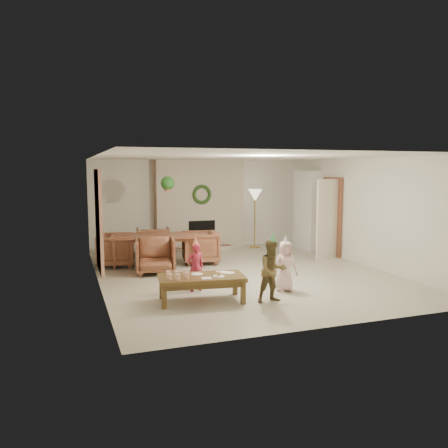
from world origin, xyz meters
name	(u,v)px	position (x,y,z in m)	size (l,w,h in m)	color
floor	(243,274)	(0.00, 0.00, 0.00)	(7.00, 7.00, 0.00)	#B7B29E
ceiling	(244,157)	(0.00, 0.00, 2.50)	(7.00, 7.00, 0.00)	white
wall_back	(198,204)	(0.00, 3.50, 1.25)	(7.00, 7.00, 0.00)	silver
wall_front	(337,240)	(0.00, -3.50, 1.25)	(7.00, 7.00, 0.00)	silver
wall_left	(98,222)	(-3.00, 0.00, 1.25)	(7.00, 7.00, 0.00)	silver
wall_right	(362,212)	(3.00, 0.00, 1.25)	(7.00, 7.00, 0.00)	silver
fireplace_mass	(200,205)	(0.00, 3.30, 1.25)	(2.50, 0.40, 2.50)	maroon
fireplace_hearth	(203,249)	(0.00, 2.95, 0.06)	(1.60, 0.30, 0.12)	brown
fireplace_firebox	(202,234)	(0.00, 3.12, 0.45)	(0.75, 0.12, 0.75)	black
fireplace_wreath	(202,195)	(0.00, 3.07, 1.55)	(0.54, 0.54, 0.10)	#1E3D17
floor_lamp_base	(255,247)	(1.56, 3.00, 0.02)	(0.31, 0.31, 0.03)	gold
floor_lamp_post	(255,220)	(1.56, 3.00, 0.78)	(0.03, 0.03, 1.51)	gold
floor_lamp_shade	(255,195)	(1.56, 3.00, 1.51)	(0.40, 0.40, 0.33)	beige
bookshelf_carcass	(307,210)	(2.84, 2.30, 1.10)	(0.30, 1.00, 2.20)	white
bookshelf_shelf_a	(306,233)	(2.82, 2.30, 0.45)	(0.30, 0.92, 0.03)	white
bookshelf_shelf_b	(306,219)	(2.82, 2.30, 0.85)	(0.30, 0.92, 0.03)	white
bookshelf_shelf_c	(306,205)	(2.82, 2.30, 1.25)	(0.30, 0.92, 0.03)	white
bookshelf_shelf_d	(306,191)	(2.82, 2.30, 1.65)	(0.30, 0.92, 0.03)	white
books_row_lower	(308,229)	(2.80, 2.15, 0.59)	(0.20, 0.40, 0.24)	#A61E33
books_row_mid	(304,214)	(2.80, 2.35, 0.99)	(0.20, 0.44, 0.24)	navy
books_row_upper	(307,200)	(2.80, 2.20, 1.38)	(0.20, 0.36, 0.22)	gold
door_frame	(332,217)	(2.96, 1.20, 1.02)	(0.05, 0.86, 2.04)	brown
door_leaf	(327,219)	(2.58, 0.82, 1.00)	(0.05, 0.80, 2.00)	beige
curtain_panel	(99,220)	(-2.96, 0.20, 1.25)	(0.06, 1.20, 2.00)	#CFAD92
dining_table	(154,250)	(-1.63, 1.56, 0.35)	(1.99, 1.11, 0.70)	brown
dining_chair_near	(155,256)	(-1.77, 0.70, 0.39)	(0.82, 0.85, 0.77)	brown
dining_chair_far	(153,243)	(-1.50, 2.42, 0.39)	(0.82, 0.85, 0.77)	brown
dining_chair_left	(116,250)	(-2.50, 1.70, 0.39)	(0.82, 0.85, 0.77)	brown
dining_chair_right	(200,247)	(-0.56, 1.39, 0.39)	(0.82, 0.85, 0.77)	brown
hanging_plant_cord	(167,173)	(-1.30, 1.50, 2.15)	(0.01, 0.01, 0.70)	tan
hanging_plant_pot	(168,188)	(-1.30, 1.50, 1.80)	(0.16, 0.16, 0.12)	#995C31
hanging_plant_foliage	(168,183)	(-1.30, 1.50, 1.92)	(0.32, 0.32, 0.32)	#1B4D19
coffee_table_top	(201,278)	(-1.44, -1.66, 0.41)	(1.44, 0.72, 0.07)	brown
coffee_table_apron	(201,282)	(-1.44, -1.66, 0.33)	(1.33, 0.61, 0.09)	brown
coffee_leg_fl	(164,297)	(-2.12, -1.86, 0.19)	(0.08, 0.08, 0.38)	brown
coffee_leg_fr	(243,293)	(-0.82, -2.04, 0.19)	(0.08, 0.08, 0.38)	brown
coffee_leg_bl	(162,288)	(-2.05, -1.28, 0.19)	(0.08, 0.08, 0.38)	brown
coffee_leg_br	(235,284)	(-0.75, -1.45, 0.19)	(0.08, 0.08, 0.38)	brown
cup_a	(169,277)	(-2.01, -1.75, 0.49)	(0.08, 0.08, 0.10)	white
cup_b	(168,274)	(-1.98, -1.53, 0.49)	(0.08, 0.08, 0.10)	white
cup_c	(178,277)	(-1.88, -1.82, 0.49)	(0.08, 0.08, 0.10)	white
cup_d	(177,274)	(-1.85, -1.60, 0.49)	(0.08, 0.08, 0.10)	white
cup_e	(187,275)	(-1.72, -1.76, 0.49)	(0.08, 0.08, 0.10)	white
cup_f	(185,272)	(-1.69, -1.54, 0.49)	(0.08, 0.08, 0.10)	white
plate_a	(197,274)	(-1.47, -1.52, 0.45)	(0.20, 0.20, 0.01)	white
plate_b	(219,276)	(-1.17, -1.81, 0.45)	(0.20, 0.20, 0.01)	white
plate_c	(229,273)	(-0.93, -1.61, 0.45)	(0.20, 0.20, 0.01)	white
food_scoop	(219,274)	(-1.17, -1.81, 0.49)	(0.08, 0.08, 0.08)	tan
napkin_left	(207,278)	(-1.41, -1.86, 0.45)	(0.17, 0.17, 0.01)	#FFBBCC
napkin_right	(222,272)	(-1.02, -1.51, 0.45)	(0.17, 0.17, 0.01)	#FFBBCC
child_red	(196,267)	(-1.35, -0.99, 0.45)	(0.33, 0.21, 0.90)	#AB243B
party_hat_red	(195,241)	(-1.35, -0.99, 0.93)	(0.12, 0.12, 0.17)	#F7C452
child_plaid	(273,271)	(-0.31, -2.08, 0.53)	(0.52, 0.40, 1.06)	brown
party_hat_plaid	(273,238)	(-0.31, -2.08, 1.10)	(0.13, 0.13, 0.17)	#49AA62
child_pink	(285,266)	(0.22, -1.53, 0.47)	(0.46, 0.30, 0.94)	#FFCBCC
party_hat_pink	(286,239)	(0.22, -1.53, 0.97)	(0.12, 0.12, 0.17)	silver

